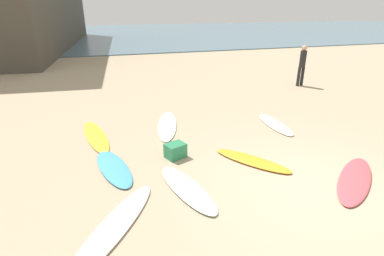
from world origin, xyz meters
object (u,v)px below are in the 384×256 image
Objects in this scene: surfboard_6 at (96,136)px; surfboard_7 at (114,168)px; surfboard_0 at (355,179)px; surfboard_3 at (252,161)px; beachgoer_near at (302,63)px; beach_cooler at (175,151)px; surfboard_4 at (167,125)px; surfboard_1 at (187,188)px; surfboard_5 at (275,124)px; surfboard_2 at (114,226)px.

surfboard_6 is 1.30× the size of surfboard_7.
surfboard_3 is (-1.70, 1.37, 0.01)m from surfboard_0.
beachgoer_near is (5.55, 5.92, 0.99)m from surfboard_3.
surfboard_0 is 5.26m from surfboard_7.
surfboard_4 is at bearing 83.20° from beach_cooler.
beach_cooler is (-1.68, 0.78, 0.14)m from surfboard_3.
surfboard_5 is (3.60, 2.57, -0.01)m from surfboard_1.
surfboard_5 is 3.67m from beach_cooler.
surfboard_6 is 1.35× the size of beachgoer_near.
surfboard_5 is 5.58m from beachgoer_near.
surfboard_1 is at bearing 41.41° from beachgoer_near.
beachgoer_near reaches higher than surfboard_6.
surfboard_0 is 4.81× the size of beach_cooler.
surfboard_6 is (-2.12, -0.21, 0.00)m from surfboard_4.
surfboard_7 is 1.04× the size of beachgoer_near.
beach_cooler is at bearing 173.11° from surfboard_7.
beach_cooler is (0.12, 1.43, 0.14)m from surfboard_1.
beach_cooler is at bearing -91.22° from surfboard_2.
surfboard_1 is 4.24× the size of beach_cooler.
surfboard_0 is at bearing -47.55° from surfboard_6.
surfboard_7 is (0.39, -1.98, 0.00)m from surfboard_6.
surfboard_1 is at bearing 123.95° from surfboard_7.
surfboard_0 is 3.58m from surfboard_1.
beachgoer_near is (8.72, 5.31, 1.00)m from surfboard_7.
surfboard_1 is 0.81× the size of surfboard_4.
surfboard_5 is 5.40m from surfboard_6.
beach_cooler is at bearing 70.95° from surfboard_1.
surfboard_3 is 3.23m from surfboard_7.
surfboard_7 is (-1.73, -2.19, 0.01)m from surfboard_4.
surfboard_3 is 4.11× the size of beach_cooler.
surfboard_4 is 3.36m from surfboard_5.
beachgoer_near reaches higher than surfboard_1.
surfboard_3 is 4.41m from surfboard_6.
beach_cooler reaches higher than surfboard_2.
surfboard_7 reaches higher than surfboard_2.
surfboard_1 is 3.48m from surfboard_4.
beachgoer_near reaches higher than surfboard_4.
beachgoer_near is at bearing -105.09° from surfboard_2.
surfboard_7 is at bearing 30.94° from beachgoer_near.
surfboard_3 is 1.86m from beach_cooler.
beachgoer_near reaches higher than surfboard_2.
surfboard_4 is (-3.14, 4.18, -0.00)m from surfboard_0.
beachgoer_near is 3.96× the size of beach_cooler.
surfboard_4 is at bearing 23.62° from beachgoer_near.
surfboard_3 is (3.27, 1.35, 0.01)m from surfboard_2.
surfboard_7 is (-1.36, 1.27, -0.00)m from surfboard_1.
surfboard_0 is at bearing 144.72° from surfboard_7.
surfboard_3 is 1.00× the size of surfboard_7.
beach_cooler is (1.58, 2.13, 0.14)m from surfboard_2.
surfboard_6 is 9.75m from beachgoer_near.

